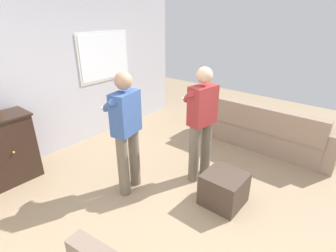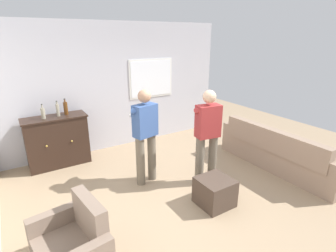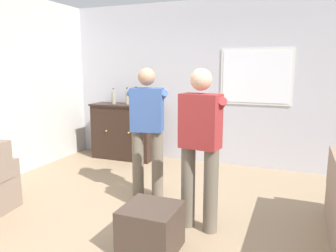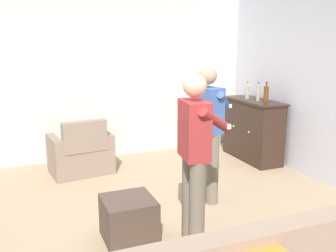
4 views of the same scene
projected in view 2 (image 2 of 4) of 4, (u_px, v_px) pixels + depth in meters
The scene contains 11 objects.
ground at pixel (186, 197), 4.29m from camera, with size 10.40×10.40×0.00m, color #9E8466.
wall_back_with_window at pixel (120, 86), 5.97m from camera, with size 5.20×0.15×2.80m.
couch at pixel (276, 153), 5.11m from camera, with size 0.57×2.50×0.85m.
armchair at pixel (73, 251), 2.85m from camera, with size 0.75×0.95×0.85m.
sideboard_cabinet at pixel (57, 141), 5.20m from camera, with size 1.19×0.49×1.02m.
bottle_wine_green at pixel (66, 108), 5.15m from camera, with size 0.08×0.08×0.32m.
bottle_liquor_amber at pixel (43, 113), 4.89m from camera, with size 0.08×0.08×0.29m.
bottle_spirits_clear at pixel (58, 110), 5.04m from camera, with size 0.06×0.06×0.30m.
ottoman at pixel (215, 192), 4.04m from camera, with size 0.50×0.50×0.43m, color #47382D.
person_standing_left at pixel (145, 132), 4.46m from camera, with size 0.54×0.51×1.68m.
person_standing_right at pixel (207, 133), 4.42m from camera, with size 0.55×0.50×1.68m.
Camera 2 is at (-2.20, -2.95, 2.51)m, focal length 28.00 mm.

